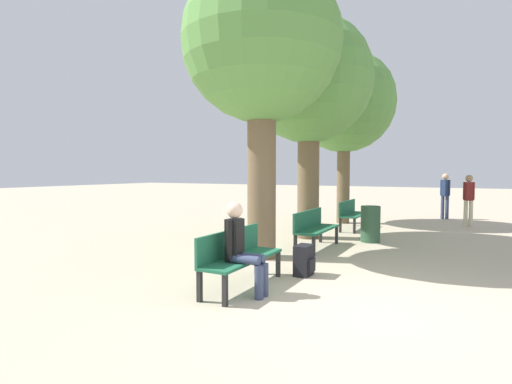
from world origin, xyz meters
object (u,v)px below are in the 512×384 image
Objects in this scene: bench_row_0 at (238,254)px; bench_row_1 at (314,226)px; backpack at (304,260)px; bench_row_2 at (352,212)px; person_seated at (242,246)px; pedestrian_mid at (445,193)px; tree_row_0 at (262,46)px; pedestrian_near at (469,197)px; tree_row_2 at (344,103)px; trash_bin at (370,224)px; tree_row_1 at (309,82)px.

bench_row_1 is (0.00, 3.29, 0.00)m from bench_row_0.
bench_row_0 is at bearing -120.43° from backpack.
bench_row_2 is at bearing 96.46° from backpack.
pedestrian_mid is at bearing 79.21° from person_seated.
tree_row_0 is 8.37m from pedestrian_near.
tree_row_2 reaches higher than trash_bin.
person_seated is 9.50m from pedestrian_near.
tree_row_1 is at bearing 97.50° from bench_row_0.
tree_row_2 reaches higher than bench_row_2.
bench_row_2 is 1.33× the size of person_seated.
backpack is (0.63, 1.06, -0.25)m from bench_row_0.
person_seated is 0.79× the size of pedestrian_mid.
pedestrian_mid is (2.07, 10.87, 0.25)m from person_seated.
bench_row_2 is (0.00, 3.29, 0.00)m from bench_row_1.
bench_row_0 is 1.00× the size of bench_row_2.
tree_row_2 reaches higher than pedestrian_mid.
bench_row_2 is 1.05× the size of pedestrian_mid.
trash_bin is at bearing 60.73° from tree_row_0.
bench_row_0 is 9.31m from pedestrian_near.
bench_row_1 is 6.29m from pedestrian_near.
bench_row_1 is 3.58m from person_seated.
trash_bin is (-2.09, -4.10, -0.48)m from pedestrian_near.
tree_row_1 is 3.81m from trash_bin.
pedestrian_near is at bearing 61.25° from bench_row_1.
pedestrian_mid is (2.30, 4.00, 0.43)m from bench_row_2.
tree_row_0 is 6.62× the size of trash_bin.
tree_row_2 is at bearing 100.26° from backpack.
tree_row_0 is (-0.60, 1.96, 3.59)m from bench_row_0.
tree_row_0 is 3.60× the size of pedestrian_near.
backpack is 9.69m from pedestrian_mid.
tree_row_0 reaches higher than pedestrian_near.
tree_row_1 reaches higher than pedestrian_mid.
tree_row_2 is 4.98m from pedestrian_mid.
backpack is (1.23, -3.51, -3.67)m from tree_row_1.
bench_row_2 is at bearing 82.58° from tree_row_0.
bench_row_2 is at bearing -119.86° from pedestrian_mid.
pedestrian_mid is at bearing 64.25° from tree_row_1.
pedestrian_near is at bearing 72.89° from person_seated.
bench_row_0 is 1.05× the size of pedestrian_mid.
trash_bin is (0.93, 4.70, -0.06)m from bench_row_0.
trash_bin is at bearing -103.06° from pedestrian_mid.
tree_row_1 is (-0.60, -2.01, 3.42)m from bench_row_2.
trash_bin is (0.31, 3.63, 0.19)m from backpack.
tree_row_0 is 4.81m from trash_bin.
bench_row_1 is at bearing -118.75° from pedestrian_near.
bench_row_0 is at bearing -101.22° from trash_bin.
tree_row_1 is 7.32m from pedestrian_mid.
tree_row_0 reaches higher than tree_row_2.
person_seated is at bearing -98.06° from trash_bin.
pedestrian_near is at bearing 62.09° from tree_row_0.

